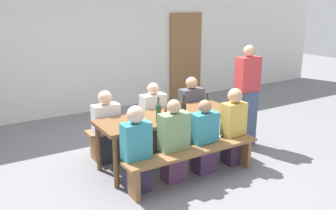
{
  "coord_description": "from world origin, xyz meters",
  "views": [
    {
      "loc": [
        -2.6,
        -4.21,
        2.31
      ],
      "look_at": [
        0.0,
        0.0,
        0.9
      ],
      "focal_mm": 38.18,
      "sensor_mm": 36.0,
      "label": 1
    }
  ],
  "objects_px": {
    "wine_bottle_3": "(184,110)",
    "wooden_door": "(186,56)",
    "seated_guest_far_2": "(191,112)",
    "wine_bottle_0": "(158,113)",
    "wine_bottle_2": "(207,106)",
    "wine_glass_0": "(129,114)",
    "seated_guest_near_2": "(204,139)",
    "seated_guest_far_0": "(107,129)",
    "wine_bottle_1": "(136,119)",
    "wine_glass_3": "(166,112)",
    "seated_guest_near_0": "(137,151)",
    "seated_guest_near_3": "(233,128)",
    "bench_far": "(147,128)",
    "tasting_table": "(168,120)",
    "bench_near": "(194,156)",
    "seated_guest_far_1": "(153,119)",
    "standing_host": "(246,98)",
    "wine_glass_1": "(139,106)",
    "seated_guest_near_1": "(174,144)",
    "wine_glass_2": "(164,110)"
  },
  "relations": [
    {
      "from": "seated_guest_near_0",
      "to": "seated_guest_far_2",
      "type": "bearing_deg",
      "value": -56.52
    },
    {
      "from": "wine_bottle_2",
      "to": "wine_glass_0",
      "type": "xyz_separation_m",
      "value": [
        -1.14,
        0.24,
        0.0
      ]
    },
    {
      "from": "wine_bottle_3",
      "to": "seated_guest_near_2",
      "type": "xyz_separation_m",
      "value": [
        0.2,
        -0.22,
        -0.39
      ]
    },
    {
      "from": "wine_glass_3",
      "to": "tasting_table",
      "type": "bearing_deg",
      "value": 51.2
    },
    {
      "from": "seated_guest_far_0",
      "to": "seated_guest_far_2",
      "type": "xyz_separation_m",
      "value": [
        1.53,
        0.0,
        0.01
      ]
    },
    {
      "from": "wine_bottle_3",
      "to": "seated_guest_near_0",
      "type": "xyz_separation_m",
      "value": [
        -0.85,
        -0.22,
        -0.33
      ]
    },
    {
      "from": "wine_bottle_2",
      "to": "seated_guest_near_2",
      "type": "xyz_separation_m",
      "value": [
        -0.23,
        -0.25,
        -0.38
      ]
    },
    {
      "from": "bench_near",
      "to": "wine_glass_3",
      "type": "distance_m",
      "value": 0.72
    },
    {
      "from": "wine_bottle_2",
      "to": "seated_guest_far_2",
      "type": "relative_size",
      "value": 0.28
    },
    {
      "from": "seated_guest_far_1",
      "to": "seated_guest_near_2",
      "type": "bearing_deg",
      "value": 12.47
    },
    {
      "from": "bench_far",
      "to": "wine_bottle_2",
      "type": "xyz_separation_m",
      "value": [
        0.5,
        -0.93,
        0.52
      ]
    },
    {
      "from": "seated_guest_far_0",
      "to": "wine_glass_1",
      "type": "bearing_deg",
      "value": 63.55
    },
    {
      "from": "wine_glass_2",
      "to": "wine_bottle_1",
      "type": "bearing_deg",
      "value": -160.58
    },
    {
      "from": "bench_far",
      "to": "seated_guest_near_3",
      "type": "relative_size",
      "value": 1.74
    },
    {
      "from": "seated_guest_near_2",
      "to": "seated_guest_far_0",
      "type": "height_order",
      "value": "seated_guest_far_0"
    },
    {
      "from": "seated_guest_near_3",
      "to": "wine_bottle_3",
      "type": "bearing_deg",
      "value": 73.39
    },
    {
      "from": "tasting_table",
      "to": "bench_near",
      "type": "xyz_separation_m",
      "value": [
        0.0,
        -0.67,
        -0.31
      ]
    },
    {
      "from": "seated_guest_far_1",
      "to": "wine_bottle_3",
      "type": "bearing_deg",
      "value": 1.75
    },
    {
      "from": "tasting_table",
      "to": "wine_bottle_2",
      "type": "bearing_deg",
      "value": -27.47
    },
    {
      "from": "wooden_door",
      "to": "seated_guest_near_3",
      "type": "bearing_deg",
      "value": -114.29
    },
    {
      "from": "standing_host",
      "to": "seated_guest_near_3",
      "type": "bearing_deg",
      "value": 33.61
    },
    {
      "from": "wine_bottle_3",
      "to": "wooden_door",
      "type": "bearing_deg",
      "value": 55.13
    },
    {
      "from": "wine_bottle_1",
      "to": "wine_bottle_3",
      "type": "relative_size",
      "value": 0.93
    },
    {
      "from": "wine_glass_1",
      "to": "seated_guest_near_2",
      "type": "xyz_separation_m",
      "value": [
        0.6,
        -0.82,
        -0.36
      ]
    },
    {
      "from": "wine_glass_1",
      "to": "seated_guest_far_0",
      "type": "bearing_deg",
      "value": 153.55
    },
    {
      "from": "tasting_table",
      "to": "seated_guest_near_2",
      "type": "bearing_deg",
      "value": -62.0
    },
    {
      "from": "seated_guest_near_3",
      "to": "seated_guest_far_1",
      "type": "relative_size",
      "value": 1.02
    },
    {
      "from": "wine_bottle_0",
      "to": "seated_guest_near_1",
      "type": "xyz_separation_m",
      "value": [
        0.06,
        -0.29,
        -0.35
      ]
    },
    {
      "from": "wine_bottle_3",
      "to": "seated_guest_near_3",
      "type": "bearing_deg",
      "value": -16.61
    },
    {
      "from": "bench_near",
      "to": "wine_bottle_1",
      "type": "bearing_deg",
      "value": 149.67
    },
    {
      "from": "seated_guest_far_2",
      "to": "standing_host",
      "type": "xyz_separation_m",
      "value": [
        0.68,
        -0.6,
        0.27
      ]
    },
    {
      "from": "wine_bottle_0",
      "to": "seated_guest_far_1",
      "type": "bearing_deg",
      "value": 65.53
    },
    {
      "from": "wine_glass_2",
      "to": "seated_guest_near_1",
      "type": "height_order",
      "value": "seated_guest_near_1"
    },
    {
      "from": "wine_glass_0",
      "to": "wine_glass_1",
      "type": "relative_size",
      "value": 1.17
    },
    {
      "from": "wine_glass_0",
      "to": "wine_glass_1",
      "type": "distance_m",
      "value": 0.45
    },
    {
      "from": "bench_far",
      "to": "wine_glass_1",
      "type": "height_order",
      "value": "wine_glass_1"
    },
    {
      "from": "wooden_door",
      "to": "wine_glass_0",
      "type": "distance_m",
      "value": 4.41
    },
    {
      "from": "wine_glass_0",
      "to": "bench_far",
      "type": "bearing_deg",
      "value": 47.36
    },
    {
      "from": "wine_bottle_1",
      "to": "bench_near",
      "type": "bearing_deg",
      "value": -30.33
    },
    {
      "from": "wine_glass_2",
      "to": "seated_guest_near_1",
      "type": "xyz_separation_m",
      "value": [
        -0.1,
        -0.42,
        -0.33
      ]
    },
    {
      "from": "wine_bottle_1",
      "to": "seated_guest_near_3",
      "type": "distance_m",
      "value": 1.52
    },
    {
      "from": "seated_guest_far_2",
      "to": "wine_bottle_0",
      "type": "bearing_deg",
      "value": -55.36
    },
    {
      "from": "wine_bottle_0",
      "to": "standing_host",
      "type": "height_order",
      "value": "standing_host"
    },
    {
      "from": "wine_bottle_1",
      "to": "seated_guest_far_1",
      "type": "bearing_deg",
      "value": 48.68
    },
    {
      "from": "wine_glass_0",
      "to": "wine_glass_3",
      "type": "distance_m",
      "value": 0.51
    },
    {
      "from": "seated_guest_near_2",
      "to": "wine_bottle_1",
      "type": "bearing_deg",
      "value": 75.9
    },
    {
      "from": "wine_glass_3",
      "to": "seated_guest_near_0",
      "type": "bearing_deg",
      "value": -152.73
    },
    {
      "from": "wine_bottle_1",
      "to": "wine_glass_3",
      "type": "xyz_separation_m",
      "value": [
        0.5,
        0.09,
        0.0
      ]
    },
    {
      "from": "wine_bottle_2",
      "to": "wine_bottle_0",
      "type": "bearing_deg",
      "value": 177.33
    },
    {
      "from": "seated_guest_far_2",
      "to": "wine_glass_1",
      "type": "bearing_deg",
      "value": -78.97
    }
  ]
}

